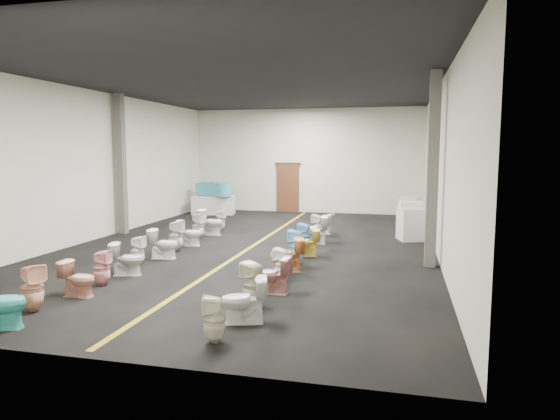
# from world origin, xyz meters

# --- Properties ---
(floor) EXTENTS (16.00, 16.00, 0.00)m
(floor) POSITION_xyz_m (0.00, 0.00, 0.00)
(floor) COLOR black
(floor) RESTS_ON ground
(ceiling) EXTENTS (16.00, 16.00, 0.00)m
(ceiling) POSITION_xyz_m (0.00, 0.00, 4.50)
(ceiling) COLOR black
(ceiling) RESTS_ON ground
(wall_back) EXTENTS (10.00, 0.00, 10.00)m
(wall_back) POSITION_xyz_m (0.00, 8.00, 2.25)
(wall_back) COLOR beige
(wall_back) RESTS_ON ground
(wall_front) EXTENTS (10.00, 0.00, 10.00)m
(wall_front) POSITION_xyz_m (0.00, -8.00, 2.25)
(wall_front) COLOR beige
(wall_front) RESTS_ON ground
(wall_left) EXTENTS (0.00, 16.00, 16.00)m
(wall_left) POSITION_xyz_m (-5.00, 0.00, 2.25)
(wall_left) COLOR beige
(wall_left) RESTS_ON ground
(wall_right) EXTENTS (0.00, 16.00, 16.00)m
(wall_right) POSITION_xyz_m (5.00, 0.00, 2.25)
(wall_right) COLOR beige
(wall_right) RESTS_ON ground
(aisle_stripe) EXTENTS (0.12, 15.60, 0.01)m
(aisle_stripe) POSITION_xyz_m (0.00, 0.00, 0.00)
(aisle_stripe) COLOR olive
(aisle_stripe) RESTS_ON floor
(back_door) EXTENTS (1.00, 0.10, 2.10)m
(back_door) POSITION_xyz_m (-0.80, 7.94, 1.05)
(back_door) COLOR #562D19
(back_door) RESTS_ON floor
(door_frame) EXTENTS (1.15, 0.08, 0.10)m
(door_frame) POSITION_xyz_m (-0.80, 7.95, 2.12)
(door_frame) COLOR #331C11
(door_frame) RESTS_ON back_door
(column_left) EXTENTS (0.25, 0.25, 4.50)m
(column_left) POSITION_xyz_m (-4.75, 1.00, 2.25)
(column_left) COLOR #59544C
(column_left) RESTS_ON floor
(column_right) EXTENTS (0.25, 0.25, 4.50)m
(column_right) POSITION_xyz_m (4.75, -1.50, 2.25)
(column_right) COLOR #59544C
(column_right) RESTS_ON floor
(display_table) EXTENTS (1.89, 1.20, 0.78)m
(display_table) POSITION_xyz_m (-3.70, 6.40, 0.39)
(display_table) COLOR silver
(display_table) RESTS_ON floor
(bathtub) EXTENTS (1.77, 1.12, 0.55)m
(bathtub) POSITION_xyz_m (-3.70, 6.40, 1.07)
(bathtub) COLOR teal
(bathtub) RESTS_ON display_table
(appliance_crate_a) EXTENTS (0.94, 0.94, 0.96)m
(appliance_crate_a) POSITION_xyz_m (4.40, 1.96, 0.48)
(appliance_crate_a) COLOR beige
(appliance_crate_a) RESTS_ON floor
(appliance_crate_b) EXTENTS (0.83, 0.83, 1.03)m
(appliance_crate_b) POSITION_xyz_m (4.40, 3.40, 0.52)
(appliance_crate_b) COLOR white
(appliance_crate_b) RESTS_ON floor
(appliance_crate_c) EXTENTS (0.87, 0.87, 0.87)m
(appliance_crate_c) POSITION_xyz_m (4.40, 4.47, 0.43)
(appliance_crate_c) COLOR silver
(appliance_crate_c) RESTS_ON floor
(appliance_crate_d) EXTENTS (0.81, 0.81, 0.95)m
(appliance_crate_d) POSITION_xyz_m (4.40, 5.96, 0.47)
(appliance_crate_d) COLOR beige
(appliance_crate_d) RESTS_ON floor
(toilet_left_1) EXTENTS (0.49, 0.49, 0.82)m
(toilet_left_1) POSITION_xyz_m (-1.94, -6.51, 0.41)
(toilet_left_1) COLOR #F9B394
(toilet_left_1) RESTS_ON floor
(toilet_left_2) EXTENTS (0.67, 0.39, 0.68)m
(toilet_left_2) POSITION_xyz_m (-1.73, -5.58, 0.34)
(toilet_left_2) COLOR tan
(toilet_left_2) RESTS_ON floor
(toilet_left_3) EXTENTS (0.39, 0.38, 0.73)m
(toilet_left_3) POSITION_xyz_m (-1.75, -4.80, 0.36)
(toilet_left_3) COLOR #F4A9AB
(toilet_left_3) RESTS_ON floor
(toilet_left_4) EXTENTS (0.78, 0.56, 0.72)m
(toilet_left_4) POSITION_xyz_m (-1.70, -3.91, 0.36)
(toilet_left_4) COLOR silver
(toilet_left_4) RESTS_ON floor
(toilet_left_5) EXTENTS (0.34, 0.33, 0.71)m
(toilet_left_5) POSITION_xyz_m (-1.94, -3.07, 0.36)
(toilet_left_5) COLOR white
(toilet_left_5) RESTS_ON floor
(toilet_left_6) EXTENTS (0.77, 0.49, 0.75)m
(toilet_left_6) POSITION_xyz_m (-1.70, -2.19, 0.37)
(toilet_left_6) COLOR white
(toilet_left_6) RESTS_ON floor
(toilet_left_7) EXTENTS (0.40, 0.40, 0.84)m
(toilet_left_7) POSITION_xyz_m (-1.80, -1.27, 0.42)
(toilet_left_7) COLOR silver
(toilet_left_7) RESTS_ON floor
(toilet_left_8) EXTENTS (0.77, 0.52, 0.73)m
(toilet_left_8) POSITION_xyz_m (-1.78, -0.46, 0.37)
(toilet_left_8) COLOR white
(toilet_left_8) RESTS_ON floor
(toilet_left_9) EXTENTS (0.47, 0.46, 0.82)m
(toilet_left_9) POSITION_xyz_m (-1.94, 0.56, 0.41)
(toilet_left_9) COLOR white
(toilet_left_9) RESTS_ON floor
(toilet_left_10) EXTENTS (0.82, 0.49, 0.82)m
(toilet_left_10) POSITION_xyz_m (-1.87, 1.42, 0.41)
(toilet_left_10) COLOR silver
(toilet_left_10) RESTS_ON floor
(toilet_left_11) EXTENTS (0.35, 0.34, 0.71)m
(toilet_left_11) POSITION_xyz_m (-1.83, 2.19, 0.35)
(toilet_left_11) COLOR white
(toilet_left_11) RESTS_ON floor
(toilet_right_0) EXTENTS (0.38, 0.37, 0.68)m
(toilet_right_0) POSITION_xyz_m (1.54, -7.09, 0.34)
(toilet_right_0) COLOR beige
(toilet_right_0) RESTS_ON floor
(toilet_right_1) EXTENTS (0.81, 0.61, 0.74)m
(toilet_right_1) POSITION_xyz_m (1.70, -6.22, 0.37)
(toilet_right_1) COLOR white
(toilet_right_1) RESTS_ON floor
(toilet_right_2) EXTENTS (0.48, 0.47, 0.81)m
(toilet_right_2) POSITION_xyz_m (1.61, -5.43, 0.40)
(toilet_right_2) COLOR beige
(toilet_right_2) RESTS_ON floor
(toilet_right_3) EXTENTS (0.73, 0.43, 0.73)m
(toilet_right_3) POSITION_xyz_m (1.72, -4.54, 0.36)
(toilet_right_3) COLOR #D28C8B
(toilet_right_3) RESTS_ON floor
(toilet_right_4) EXTENTS (0.37, 0.37, 0.70)m
(toilet_right_4) POSITION_xyz_m (1.69, -3.63, 0.35)
(toilet_right_4) COLOR white
(toilet_right_4) RESTS_ON floor
(toilet_right_5) EXTENTS (0.86, 0.69, 0.76)m
(toilet_right_5) POSITION_xyz_m (1.61, -2.83, 0.38)
(toilet_right_5) COLOR #DC8145
(toilet_right_5) RESTS_ON floor
(toilet_right_6) EXTENTS (0.40, 0.39, 0.82)m
(toilet_right_6) POSITION_xyz_m (1.65, -1.94, 0.41)
(toilet_right_6) COLOR #88D0F5
(toilet_right_6) RESTS_ON floor
(toilet_right_7) EXTENTS (0.78, 0.57, 0.71)m
(toilet_right_7) POSITION_xyz_m (1.71, -1.10, 0.36)
(toilet_right_7) COLOR #F5CF51
(toilet_right_7) RESTS_ON floor
(toilet_right_8) EXTENTS (0.40, 0.40, 0.73)m
(toilet_right_8) POSITION_xyz_m (1.52, -0.23, 0.37)
(toilet_right_8) COLOR #81BEE9
(toilet_right_8) RESTS_ON floor
(toilet_right_9) EXTENTS (0.87, 0.57, 0.83)m
(toilet_right_9) POSITION_xyz_m (1.63, 0.68, 0.41)
(toilet_right_9) COLOR white
(toilet_right_9) RESTS_ON floor
(toilet_right_10) EXTENTS (0.43, 0.43, 0.74)m
(toilet_right_10) POSITION_xyz_m (1.60, 1.58, 0.37)
(toilet_right_10) COLOR #F1E7C1
(toilet_right_10) RESTS_ON floor
(toilet_right_11) EXTENTS (0.74, 0.60, 0.66)m
(toilet_right_11) POSITION_xyz_m (1.63, 2.49, 0.33)
(toilet_right_11) COLOR white
(toilet_right_11) RESTS_ON floor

